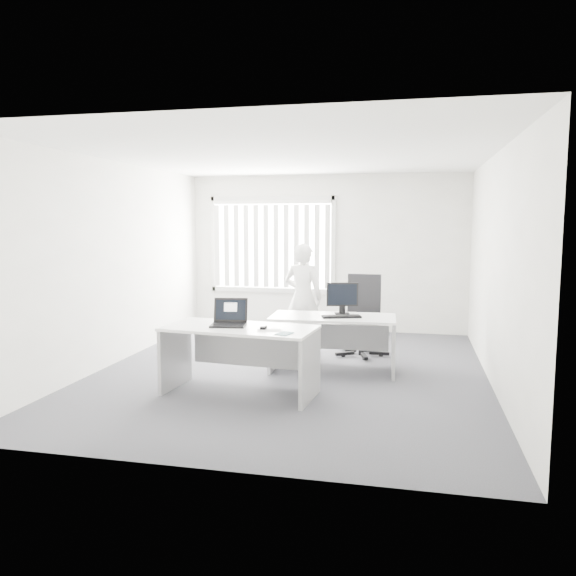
% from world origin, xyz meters
% --- Properties ---
extents(ground, '(6.00, 6.00, 0.00)m').
position_xyz_m(ground, '(0.00, 0.00, 0.00)').
color(ground, '#525359').
rests_on(ground, ground).
extents(wall_back, '(5.00, 0.02, 2.80)m').
position_xyz_m(wall_back, '(0.00, 3.00, 1.40)').
color(wall_back, white).
rests_on(wall_back, ground).
extents(wall_front, '(5.00, 0.02, 2.80)m').
position_xyz_m(wall_front, '(0.00, -3.00, 1.40)').
color(wall_front, white).
rests_on(wall_front, ground).
extents(wall_left, '(0.02, 6.00, 2.80)m').
position_xyz_m(wall_left, '(-2.50, 0.00, 1.40)').
color(wall_left, white).
rests_on(wall_left, ground).
extents(wall_right, '(0.02, 6.00, 2.80)m').
position_xyz_m(wall_right, '(2.50, 0.00, 1.40)').
color(wall_right, white).
rests_on(wall_right, ground).
extents(ceiling, '(5.00, 6.00, 0.02)m').
position_xyz_m(ceiling, '(0.00, 0.00, 2.80)').
color(ceiling, silver).
rests_on(ceiling, wall_back).
extents(window, '(2.32, 0.06, 1.76)m').
position_xyz_m(window, '(-1.00, 2.96, 1.55)').
color(window, silver).
rests_on(window, wall_back).
extents(blinds, '(2.20, 0.10, 1.50)m').
position_xyz_m(blinds, '(-1.00, 2.90, 1.52)').
color(blinds, white).
rests_on(blinds, wall_back).
extents(desk_near, '(1.78, 0.97, 0.78)m').
position_xyz_m(desk_near, '(-0.37, -1.03, 0.56)').
color(desk_near, white).
rests_on(desk_near, ground).
extents(desk_far, '(1.65, 0.83, 0.74)m').
position_xyz_m(desk_far, '(0.53, 0.17, 0.53)').
color(desk_far, white).
rests_on(desk_far, ground).
extents(office_chair, '(0.71, 0.71, 1.19)m').
position_xyz_m(office_chair, '(0.82, 1.21, 0.37)').
color(office_chair, black).
rests_on(office_chair, ground).
extents(person, '(0.66, 0.50, 1.64)m').
position_xyz_m(person, '(-0.09, 1.29, 0.82)').
color(person, white).
rests_on(person, ground).
extents(laptop, '(0.44, 0.40, 0.31)m').
position_xyz_m(laptop, '(-0.51, -1.03, 0.93)').
color(laptop, black).
rests_on(laptop, desk_near).
extents(paper_sheet, '(0.31, 0.25, 0.00)m').
position_xyz_m(paper_sheet, '(0.02, -1.17, 0.78)').
color(paper_sheet, white).
rests_on(paper_sheet, desk_near).
extents(mouse, '(0.06, 0.10, 0.04)m').
position_xyz_m(mouse, '(-0.07, -1.11, 0.80)').
color(mouse, '#B7B8BA').
rests_on(mouse, paper_sheet).
extents(booklet, '(0.18, 0.22, 0.01)m').
position_xyz_m(booklet, '(0.22, -1.32, 0.79)').
color(booklet, white).
rests_on(booklet, desk_near).
extents(keyboard, '(0.53, 0.31, 0.02)m').
position_xyz_m(keyboard, '(0.65, 0.08, 0.75)').
color(keyboard, black).
rests_on(keyboard, desk_far).
extents(monitor, '(0.44, 0.23, 0.42)m').
position_xyz_m(monitor, '(0.63, 0.36, 0.95)').
color(monitor, black).
rests_on(monitor, desk_far).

